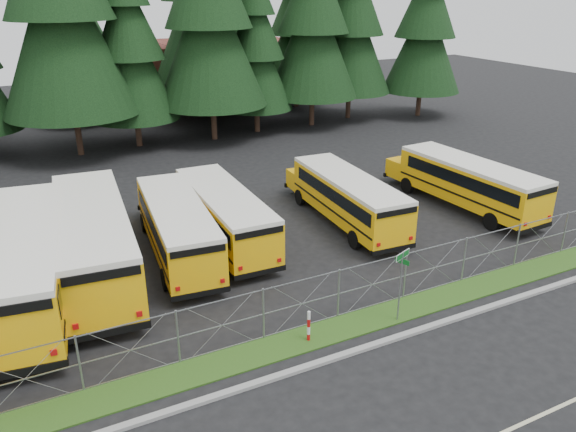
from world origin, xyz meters
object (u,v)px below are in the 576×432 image
object	(u,v)px
bus_4	(222,215)
street_sign	(401,272)
bus_6	(345,199)
striped_bollard	(309,327)
bus_2	(94,241)
bus_3	(176,229)
bus_east	(465,184)
bus_1	(27,263)

from	to	relation	value
bus_4	street_sign	bearing A→B (deg)	-69.43
bus_6	striped_bollard	size ratio (longest dim) A/B	8.22
bus_2	bus_4	bearing A→B (deg)	12.65
bus_3	bus_4	bearing A→B (deg)	17.90
bus_6	striped_bollard	distance (m)	10.63
bus_6	bus_east	bearing A→B (deg)	-5.76
bus_2	striped_bollard	xyz separation A→B (m)	(5.64, -8.23, -0.97)
bus_3	bus_4	world-z (taller)	bus_3
bus_1	bus_6	distance (m)	14.92
bus_4	bus_east	bearing A→B (deg)	-6.31
bus_east	bus_6	bearing A→B (deg)	167.63
street_sign	bus_east	bearing A→B (deg)	36.70
bus_4	bus_6	xyz separation A→B (m)	(6.34, -0.75, -0.01)
bus_6	bus_3	bearing A→B (deg)	-178.37
bus_3	bus_2	bearing A→B (deg)	-169.85
bus_6	striped_bollard	world-z (taller)	bus_6
bus_2	bus_4	xyz separation A→B (m)	(5.95, 0.79, -0.26)
bus_2	bus_east	xyz separation A→B (m)	(19.24, -1.06, -0.23)
bus_3	striped_bollard	world-z (taller)	bus_3
bus_2	bus_4	distance (m)	6.01
bus_4	striped_bollard	size ratio (longest dim) A/B	8.31
bus_6	street_sign	distance (m)	9.19
bus_1	bus_2	distance (m)	2.75
bus_east	bus_2	bearing A→B (deg)	173.45
bus_2	bus_6	size ratio (longest dim) A/B	1.21
bus_east	street_sign	xyz separation A→B (m)	(-10.08, -7.51, 0.70)
bus_4	bus_6	distance (m)	6.39
street_sign	striped_bollard	world-z (taller)	street_sign
bus_3	bus_east	xyz separation A→B (m)	(15.67, -1.34, 0.02)
bus_6	street_sign	bearing A→B (deg)	-106.76
bus_2	bus_6	bearing A→B (deg)	5.24
bus_4	bus_east	size ratio (longest dim) A/B	0.98
bus_3	striped_bollard	size ratio (longest dim) A/B	8.35
bus_4	bus_3	bearing A→B (deg)	-166.18
bus_2	street_sign	distance (m)	12.56
striped_bollard	bus_6	bearing A→B (deg)	51.18
bus_2	bus_3	bearing A→B (deg)	9.52
bus_6	street_sign	xyz separation A→B (m)	(-3.13, -8.61, 0.74)
bus_3	bus_6	xyz separation A→B (m)	(8.72, -0.24, -0.02)
striped_bollard	bus_3	bearing A→B (deg)	103.66
bus_2	bus_6	world-z (taller)	bus_2
bus_3	bus_4	size ratio (longest dim) A/B	1.00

